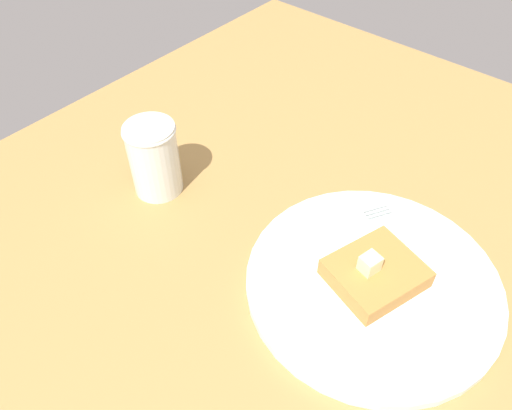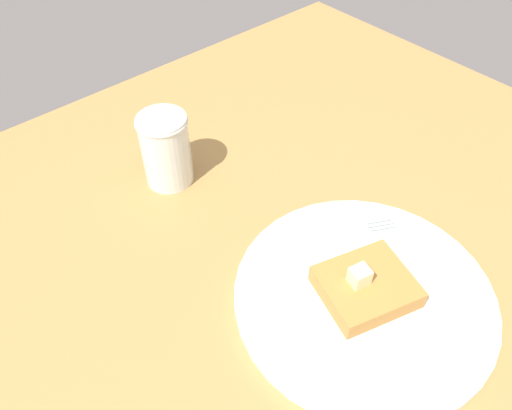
# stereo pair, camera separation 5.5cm
# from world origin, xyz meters

# --- Properties ---
(table_surface) EXTENTS (1.01, 1.01, 0.03)m
(table_surface) POSITION_xyz_m (0.00, 0.00, 0.01)
(table_surface) COLOR #A67E44
(table_surface) RESTS_ON ground
(plate) EXTENTS (0.27, 0.27, 0.01)m
(plate) POSITION_xyz_m (0.02, 0.02, 0.03)
(plate) COLOR white
(plate) RESTS_ON table_surface
(toast_slice_center) EXTENTS (0.10, 0.11, 0.02)m
(toast_slice_center) POSITION_xyz_m (0.02, 0.02, 0.05)
(toast_slice_center) COLOR #B27C3A
(toast_slice_center) RESTS_ON plate
(butter_pat_primary) EXTENTS (0.02, 0.02, 0.02)m
(butter_pat_primary) POSITION_xyz_m (0.01, 0.01, 0.07)
(butter_pat_primary) COLOR #F3E7B0
(butter_pat_primary) RESTS_ON toast_slice_center
(fork) EXTENTS (0.09, 0.15, 0.00)m
(fork) POSITION_xyz_m (-0.05, 0.06, 0.04)
(fork) COLOR silver
(fork) RESTS_ON plate
(syrup_jar) EXTENTS (0.06, 0.06, 0.09)m
(syrup_jar) POSITION_xyz_m (-0.26, -0.02, 0.07)
(syrup_jar) COLOR #3B1B05
(syrup_jar) RESTS_ON table_surface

